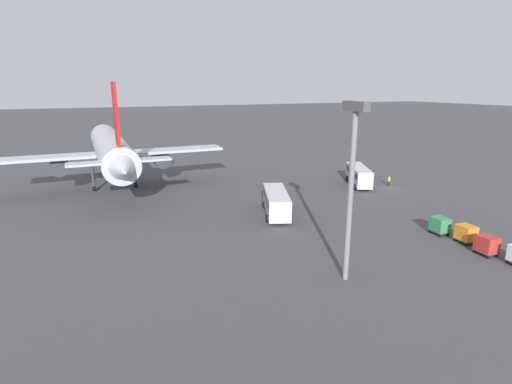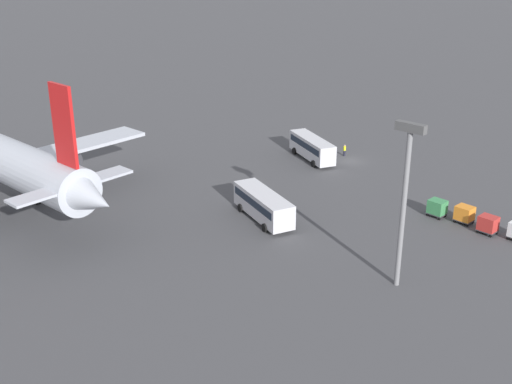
% 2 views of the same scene
% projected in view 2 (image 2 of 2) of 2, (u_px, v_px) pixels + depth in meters
% --- Properties ---
extents(ground_plane, '(600.00, 600.00, 0.00)m').
position_uv_depth(ground_plane, '(348.00, 161.00, 94.14)').
color(ground_plane, '#424244').
extents(shuttle_bus_near, '(10.29, 6.67, 3.27)m').
position_uv_depth(shuttle_bus_near, '(312.00, 147.00, 94.13)').
color(shuttle_bus_near, silver).
rests_on(shuttle_bus_near, ground).
extents(shuttle_bus_far, '(10.48, 6.22, 3.25)m').
position_uv_depth(shuttle_bus_far, '(263.00, 204.00, 74.15)').
color(shuttle_bus_far, silver).
rests_on(shuttle_bus_far, ground).
extents(worker_person, '(0.38, 0.38, 1.74)m').
position_uv_depth(worker_person, '(345.00, 150.00, 96.02)').
color(worker_person, '#1E1E2D').
rests_on(worker_person, ground).
extents(cargo_cart_red, '(2.10, 1.81, 2.06)m').
position_uv_depth(cargo_cart_red, '(488.00, 224.00, 70.82)').
color(cargo_cart_red, '#38383D').
rests_on(cargo_cart_red, ground).
extents(cargo_cart_orange, '(2.10, 1.81, 2.06)m').
position_uv_depth(cargo_cart_orange, '(464.00, 214.00, 73.41)').
color(cargo_cart_orange, '#38383D').
rests_on(cargo_cart_orange, ground).
extents(cargo_cart_green, '(2.10, 1.81, 2.06)m').
position_uv_depth(cargo_cart_green, '(437.00, 207.00, 75.11)').
color(cargo_cart_green, '#38383D').
rests_on(cargo_cart_green, ground).
extents(light_pole, '(2.80, 0.70, 15.86)m').
position_uv_depth(light_pole, '(405.00, 188.00, 57.21)').
color(light_pole, slate).
rests_on(light_pole, ground).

